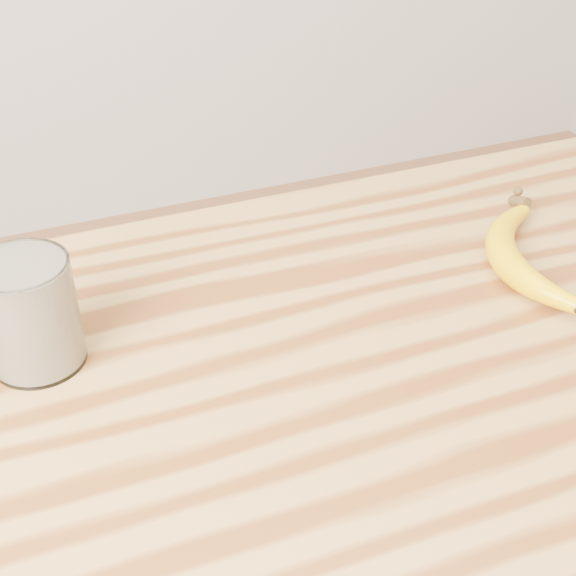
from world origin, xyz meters
name	(u,v)px	position (x,y,z in m)	size (l,w,h in m)	color
table	(358,491)	(0.00, 0.00, 0.77)	(1.20, 0.80, 0.90)	#A97C3D
smoothie_glass	(30,313)	(-0.27, 0.17, 0.96)	(0.09, 0.09, 0.12)	white
banana	(502,256)	(0.24, 0.14, 0.92)	(0.11, 0.29, 0.04)	#E8B300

